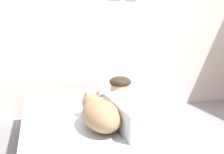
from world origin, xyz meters
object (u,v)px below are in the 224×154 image
at_px(dog, 100,113).
at_px(cell_phone, 144,122).
at_px(pillow, 114,89).
at_px(coffee_cup, 114,93).
at_px(person_lying, 135,105).
at_px(bed, 111,134).

bearing_deg(dog, cell_phone, -3.33).
height_order(pillow, coffee_cup, pillow).
relative_size(pillow, person_lying, 0.57).
distance_m(bed, person_lying, 0.37).
distance_m(coffee_cup, cell_phone, 0.79).
xyz_separation_m(dog, coffee_cup, (0.35, 0.77, -0.07)).
height_order(pillow, dog, dog).
xyz_separation_m(bed, coffee_cup, (0.18, 0.50, 0.23)).
bearing_deg(cell_phone, dog, 176.67).
relative_size(bed, coffee_cup, 15.75).
relative_size(bed, dog, 3.42).
relative_size(bed, person_lying, 2.14).
distance_m(bed, cell_phone, 0.39).
bearing_deg(bed, dog, -121.17).
distance_m(person_lying, cell_phone, 0.16).
distance_m(pillow, cell_phone, 0.90).
height_order(pillow, cell_phone, pillow).
xyz_separation_m(bed, cell_phone, (0.18, -0.29, 0.20)).
bearing_deg(pillow, coffee_cup, -106.30).
distance_m(pillow, person_lying, 0.78).
height_order(bed, coffee_cup, coffee_cup).
relative_size(person_lying, coffee_cup, 7.36).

